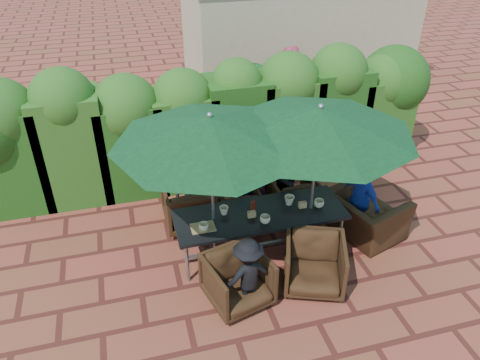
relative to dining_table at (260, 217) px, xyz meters
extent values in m
plane|color=maroon|center=(-0.22, 0.09, -0.68)|extent=(80.00, 80.00, 0.00)
cube|color=black|center=(0.00, 0.00, 0.05)|extent=(2.59, 0.90, 0.05)
cube|color=gray|center=(0.00, 0.00, -0.56)|extent=(2.39, 0.05, 0.05)
cylinder|color=gray|center=(-1.20, -0.35, -0.33)|extent=(0.05, 0.05, 0.70)
cylinder|color=gray|center=(-1.20, 0.35, -0.33)|extent=(0.05, 0.05, 0.70)
cylinder|color=gray|center=(1.20, -0.35, -0.33)|extent=(0.05, 0.05, 0.70)
cylinder|color=gray|center=(1.20, 0.35, -0.33)|extent=(0.05, 0.05, 0.70)
cylinder|color=gray|center=(-0.71, 0.05, -0.66)|extent=(0.44, 0.44, 0.03)
cylinder|color=gray|center=(-0.71, 0.05, 0.52)|extent=(0.04, 0.04, 2.40)
cone|color=black|center=(-0.71, 0.05, 1.54)|extent=(2.71, 2.71, 0.38)
sphere|color=gray|center=(-0.71, 0.05, 1.74)|extent=(0.08, 0.08, 0.08)
cylinder|color=gray|center=(0.79, -0.07, -0.66)|extent=(0.44, 0.44, 0.03)
cylinder|color=gray|center=(0.79, -0.07, 0.52)|extent=(0.04, 0.04, 2.40)
cone|color=black|center=(0.79, -0.07, 1.54)|extent=(2.74, 2.74, 0.38)
sphere|color=gray|center=(0.79, -0.07, 1.74)|extent=(0.08, 0.08, 0.08)
imported|color=black|center=(-0.93, 1.02, -0.25)|extent=(0.84, 0.79, 0.85)
imported|color=black|center=(-0.12, 0.86, -0.31)|extent=(0.71, 0.67, 0.73)
imported|color=black|center=(0.86, 0.88, -0.28)|extent=(0.79, 0.75, 0.79)
imported|color=black|center=(-0.59, -0.91, -0.26)|extent=(0.96, 0.93, 0.83)
imported|color=black|center=(0.53, -0.90, -0.25)|extent=(1.05, 1.02, 0.85)
imported|color=black|center=(1.80, -0.02, -0.18)|extent=(1.05, 1.30, 0.99)
imported|color=white|center=(-0.86, 1.05, -0.06)|extent=(0.62, 0.37, 1.24)
imported|color=#213BB4|center=(0.00, 0.99, -0.06)|extent=(0.52, 0.46, 1.22)
imported|color=black|center=(0.84, 0.92, 0.04)|extent=(0.72, 0.48, 1.43)
imported|color=black|center=(-0.49, -1.03, -0.12)|extent=(0.76, 0.44, 1.12)
imported|color=#213BB4|center=(1.70, 0.03, -0.01)|extent=(0.58, 0.86, 1.33)
imported|color=#EB5382|center=(-0.43, 1.13, -0.22)|extent=(0.36, 0.31, 0.91)
imported|color=#9F4EA9|center=(0.35, 1.10, -0.23)|extent=(0.40, 0.37, 0.90)
imported|color=green|center=(1.27, 4.36, 0.10)|extent=(1.49, 0.62, 1.56)
imported|color=#EB5382|center=(2.15, 4.62, 0.22)|extent=(1.01, 0.87, 1.79)
imported|color=#96969E|center=(2.98, 4.37, 0.20)|extent=(1.21, 1.07, 1.75)
imported|color=beige|center=(-0.90, -0.18, 0.13)|extent=(0.15, 0.15, 0.12)
imported|color=beige|center=(-0.53, 0.12, 0.14)|extent=(0.14, 0.14, 0.13)
imported|color=beige|center=(-0.01, -0.25, 0.13)|extent=(0.15, 0.15, 0.12)
imported|color=beige|center=(0.50, 0.10, 0.15)|extent=(0.16, 0.16, 0.15)
imported|color=beige|center=(0.91, -0.08, 0.14)|extent=(0.16, 0.16, 0.12)
cylinder|color=#B20C0A|center=(-0.08, 0.10, 0.16)|extent=(0.04, 0.04, 0.17)
cylinder|color=#4C230C|center=(-0.11, 0.08, 0.16)|extent=(0.04, 0.04, 0.17)
cube|color=olive|center=(-0.90, -0.13, 0.08)|extent=(0.35, 0.25, 0.02)
cube|color=tan|center=(-0.15, -0.06, 0.12)|extent=(0.12, 0.06, 0.10)
cube|color=tan|center=(0.67, -0.03, 0.12)|extent=(0.12, 0.06, 0.10)
cube|color=#18330E|center=(-3.72, 2.39, 0.26)|extent=(1.15, 0.95, 1.88)
sphere|color=#18330E|center=(-3.72, 2.39, 1.10)|extent=(1.20, 1.20, 1.20)
cube|color=#18330E|center=(-2.72, 2.39, 0.33)|extent=(1.15, 0.95, 2.02)
sphere|color=#18330E|center=(-2.72, 2.39, 1.24)|extent=(1.09, 1.09, 1.09)
cube|color=#18330E|center=(-1.72, 2.39, 0.20)|extent=(1.15, 0.95, 1.76)
sphere|color=#18330E|center=(-1.72, 2.39, 0.98)|extent=(1.19, 1.19, 1.19)
cube|color=#18330E|center=(-0.72, 2.39, 0.23)|extent=(1.15, 0.95, 1.81)
sphere|color=#18330E|center=(-0.72, 2.39, 1.03)|extent=(1.10, 1.10, 1.10)
cube|color=#18330E|center=(0.28, 2.39, 0.32)|extent=(1.15, 0.95, 1.99)
sphere|color=#18330E|center=(0.28, 2.39, 1.21)|extent=(0.94, 0.94, 0.94)
cube|color=#18330E|center=(1.28, 2.39, 0.28)|extent=(1.15, 0.95, 1.91)
sphere|color=#18330E|center=(1.28, 2.39, 1.14)|extent=(1.17, 1.17, 1.17)
cube|color=#18330E|center=(2.28, 2.39, 0.33)|extent=(1.15, 0.95, 2.02)
sphere|color=#18330E|center=(2.28, 2.39, 1.24)|extent=(1.11, 1.11, 1.11)
cube|color=#18330E|center=(3.28, 2.39, 0.20)|extent=(1.15, 0.95, 1.75)
sphere|color=#18330E|center=(3.28, 2.39, 0.97)|extent=(1.09, 1.09, 1.09)
sphere|color=#18330E|center=(3.58, 2.49, 0.92)|extent=(1.40, 1.40, 1.40)
cube|color=tan|center=(3.28, 7.09, 0.92)|extent=(6.00, 3.00, 3.20)
camera|label=1|loc=(-1.80, -5.40, 4.27)|focal=35.00mm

